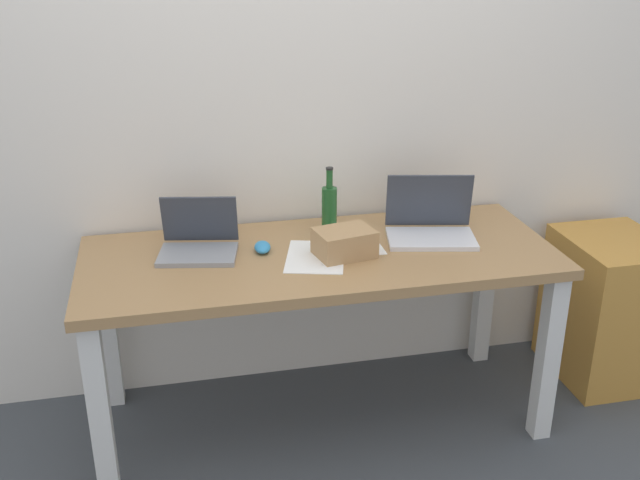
{
  "coord_description": "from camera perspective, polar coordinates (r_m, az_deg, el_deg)",
  "views": [
    {
      "loc": [
        -0.54,
        -2.47,
        1.85
      ],
      "look_at": [
        0.0,
        0.0,
        0.79
      ],
      "focal_mm": 41.56,
      "sensor_mm": 36.0,
      "label": 1
    }
  ],
  "objects": [
    {
      "name": "back_wall",
      "position": [
        2.98,
        -1.74,
        12.14
      ],
      "size": [
        5.2,
        0.08,
        2.6
      ],
      "primitive_type": "cube",
      "color": "silver",
      "rests_on": "ground"
    },
    {
      "name": "paper_sheet_near_back",
      "position": [
        2.86,
        2.34,
        -0.1
      ],
      "size": [
        0.21,
        0.3,
        0.0
      ],
      "primitive_type": "cube",
      "rotation": [
        0.0,
        0.0,
        -0.01
      ],
      "color": "white",
      "rests_on": "desk"
    },
    {
      "name": "computer_mouse",
      "position": [
        2.77,
        -4.45,
        -0.55
      ],
      "size": [
        0.07,
        0.11,
        0.03
      ],
      "primitive_type": "ellipsoid",
      "rotation": [
        0.0,
        0.0,
        -0.11
      ],
      "color": "#338CC6",
      "rests_on": "desk"
    },
    {
      "name": "ground_plane",
      "position": [
        3.13,
        0.0,
        -13.43
      ],
      "size": [
        8.0,
        8.0,
        0.0
      ],
      "primitive_type": "plane",
      "color": "#42474C"
    },
    {
      "name": "laptop_right",
      "position": [
        2.91,
        8.49,
        1.19
      ],
      "size": [
        0.38,
        0.3,
        0.24
      ],
      "color": "silver",
      "rests_on": "desk"
    },
    {
      "name": "filing_cabinet",
      "position": [
        3.49,
        21.21,
        -4.89
      ],
      "size": [
        0.4,
        0.48,
        0.64
      ],
      "primitive_type": "cube",
      "color": "#C68938",
      "rests_on": "ground"
    },
    {
      "name": "beer_bottle",
      "position": [
        2.92,
        0.72,
        2.54
      ],
      "size": [
        0.06,
        0.06,
        0.26
      ],
      "color": "#1E5123",
      "rests_on": "desk"
    },
    {
      "name": "paper_sheet_center",
      "position": [
        2.72,
        -0.35,
        -1.3
      ],
      "size": [
        0.28,
        0.34,
        0.0
      ],
      "primitive_type": "cube",
      "rotation": [
        0.0,
        0.0,
        -0.27
      ],
      "color": "white",
      "rests_on": "desk"
    },
    {
      "name": "cardboard_box",
      "position": [
        2.72,
        1.9,
        -0.21
      ],
      "size": [
        0.23,
        0.19,
        0.1
      ],
      "primitive_type": "cube",
      "rotation": [
        0.0,
        0.0,
        0.2
      ],
      "color": "tan",
      "rests_on": "desk"
    },
    {
      "name": "laptop_left",
      "position": [
        2.77,
        -9.34,
        -0.16
      ],
      "size": [
        0.32,
        0.27,
        0.2
      ],
      "color": "gray",
      "rests_on": "desk"
    },
    {
      "name": "desk",
      "position": [
        2.8,
        0.0,
        -2.82
      ],
      "size": [
        1.76,
        0.71,
        0.74
      ],
      "color": "#A37A4C",
      "rests_on": "ground"
    }
  ]
}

